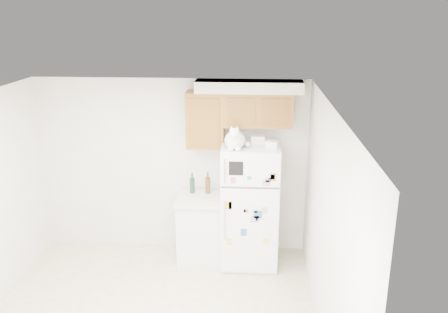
# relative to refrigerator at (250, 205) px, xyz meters

# --- Properties ---
(room_shell) EXTENTS (3.84, 4.04, 2.52)m
(room_shell) POSITION_rel_refrigerator_xyz_m (-0.99, -1.36, 0.82)
(room_shell) COLOR silver
(room_shell) RESTS_ON ground_plane
(refrigerator) EXTENTS (0.76, 0.78, 1.70)m
(refrigerator) POSITION_rel_refrigerator_xyz_m (0.00, 0.00, 0.00)
(refrigerator) COLOR white
(refrigerator) RESTS_ON ground_plane
(base_counter) EXTENTS (0.64, 0.64, 0.92)m
(base_counter) POSITION_rel_refrigerator_xyz_m (-0.69, 0.07, -0.39)
(base_counter) COLOR white
(base_counter) RESTS_ON ground_plane
(cat) EXTENTS (0.32, 0.47, 0.33)m
(cat) POSITION_rel_refrigerator_xyz_m (-0.20, -0.20, 0.97)
(cat) COLOR white
(cat) RESTS_ON refrigerator
(storage_box_back) EXTENTS (0.19, 0.14, 0.10)m
(storage_box_back) POSITION_rel_refrigerator_xyz_m (0.09, 0.08, 0.90)
(storage_box_back) COLOR white
(storage_box_back) RESTS_ON refrigerator
(storage_box_front) EXTENTS (0.17, 0.14, 0.09)m
(storage_box_front) POSITION_rel_refrigerator_xyz_m (0.26, -0.12, 0.89)
(storage_box_front) COLOR white
(storage_box_front) RESTS_ON refrigerator
(bottle_green) EXTENTS (0.07, 0.07, 0.29)m
(bottle_green) POSITION_rel_refrigerator_xyz_m (-0.81, 0.22, 0.22)
(bottle_green) COLOR #19381E
(bottle_green) RESTS_ON base_counter
(bottle_amber) EXTENTS (0.07, 0.07, 0.31)m
(bottle_amber) POSITION_rel_refrigerator_xyz_m (-0.59, 0.22, 0.22)
(bottle_amber) COLOR #593814
(bottle_amber) RESTS_ON base_counter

